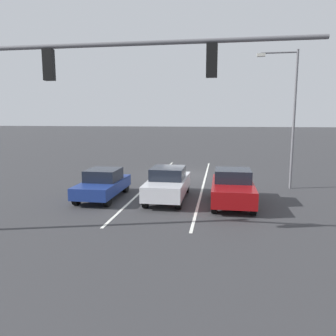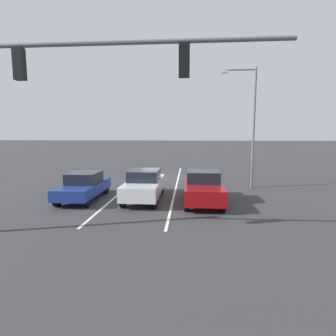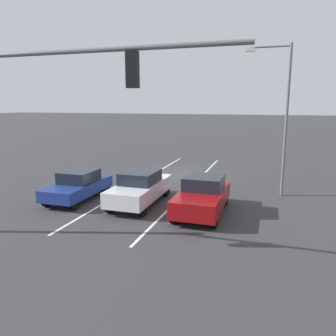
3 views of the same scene
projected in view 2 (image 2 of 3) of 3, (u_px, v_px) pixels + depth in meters
ground_plane at (158, 178)px, 21.05m from camera, size 240.00×240.00×0.00m
lane_stripe_left_divider at (177, 184)px, 18.12m from camera, size 0.12×17.68×0.01m
lane_stripe_center_divider at (131, 184)px, 18.37m from camera, size 0.12×17.68×0.01m
car_silver_midlane_front at (144, 185)px, 13.93m from camera, size 1.76×4.47×1.60m
car_maroon_leftlane_front at (203, 187)px, 13.32m from camera, size 1.86×4.23×1.60m
car_navy_rightlane_front at (84, 186)px, 13.96m from camera, size 1.74×4.02×1.44m
traffic_signal_gantry at (24, 88)px, 8.11m from camera, size 11.79×0.37×6.66m
street_lamp_left_shoulder at (250, 119)px, 16.54m from camera, size 2.19×0.24×7.58m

